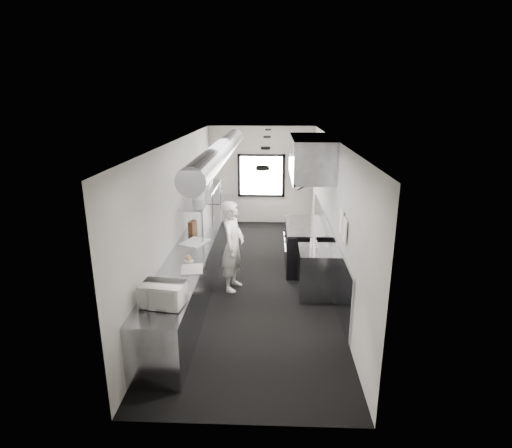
# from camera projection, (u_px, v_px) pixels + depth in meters

# --- Properties ---
(floor) EXTENTS (3.00, 8.00, 0.01)m
(floor) POSITION_uv_depth(u_px,v_px,m) (256.00, 278.00, 8.52)
(floor) COLOR black
(floor) RESTS_ON ground
(ceiling) EXTENTS (3.00, 8.00, 0.01)m
(ceiling) POSITION_uv_depth(u_px,v_px,m) (256.00, 140.00, 7.69)
(ceiling) COLOR white
(ceiling) RESTS_ON wall_back
(wall_back) EXTENTS (3.00, 0.02, 2.80)m
(wall_back) POSITION_uv_depth(u_px,v_px,m) (261.00, 176.00, 11.93)
(wall_back) COLOR beige
(wall_back) RESTS_ON floor
(wall_front) EXTENTS (3.00, 0.02, 2.80)m
(wall_front) POSITION_uv_depth(u_px,v_px,m) (240.00, 315.00, 4.28)
(wall_front) COLOR beige
(wall_front) RESTS_ON floor
(wall_left) EXTENTS (0.02, 8.00, 2.80)m
(wall_left) POSITION_uv_depth(u_px,v_px,m) (180.00, 212.00, 8.16)
(wall_left) COLOR beige
(wall_left) RESTS_ON floor
(wall_right) EXTENTS (0.02, 8.00, 2.80)m
(wall_right) POSITION_uv_depth(u_px,v_px,m) (333.00, 213.00, 8.05)
(wall_right) COLOR beige
(wall_right) RESTS_ON floor
(wall_cladding) EXTENTS (0.03, 5.50, 1.10)m
(wall_cladding) POSITION_uv_depth(u_px,v_px,m) (327.00, 249.00, 8.59)
(wall_cladding) COLOR gray
(wall_cladding) RESTS_ON wall_right
(hvac_duct) EXTENTS (0.40, 6.40, 0.40)m
(hvac_duct) POSITION_uv_depth(u_px,v_px,m) (221.00, 151.00, 8.18)
(hvac_duct) COLOR #9A9BA3
(hvac_duct) RESTS_ON ceiling
(service_window) EXTENTS (1.36, 0.05, 1.25)m
(service_window) POSITION_uv_depth(u_px,v_px,m) (261.00, 176.00, 11.89)
(service_window) COLOR white
(service_window) RESTS_ON wall_back
(exhaust_hood) EXTENTS (0.81, 2.20, 0.88)m
(exhaust_hood) POSITION_uv_depth(u_px,v_px,m) (311.00, 157.00, 8.44)
(exhaust_hood) COLOR gray
(exhaust_hood) RESTS_ON ceiling
(prep_counter) EXTENTS (0.70, 6.00, 0.90)m
(prep_counter) POSITION_uv_depth(u_px,v_px,m) (195.00, 266.00, 7.95)
(prep_counter) COLOR gray
(prep_counter) RESTS_ON floor
(pass_shelf) EXTENTS (0.45, 3.00, 0.68)m
(pass_shelf) POSITION_uv_depth(u_px,v_px,m) (203.00, 194.00, 9.07)
(pass_shelf) COLOR gray
(pass_shelf) RESTS_ON prep_counter
(range) EXTENTS (0.88, 1.60, 0.94)m
(range) POSITION_uv_depth(u_px,v_px,m) (305.00, 245.00, 9.01)
(range) COLOR black
(range) RESTS_ON floor
(bottle_station) EXTENTS (0.65, 0.80, 0.90)m
(bottle_station) POSITION_uv_depth(u_px,v_px,m) (316.00, 272.00, 7.67)
(bottle_station) COLOR gray
(bottle_station) RESTS_ON floor
(far_work_table) EXTENTS (0.70, 1.20, 0.90)m
(far_work_table) POSITION_uv_depth(u_px,v_px,m) (219.00, 214.00, 11.48)
(far_work_table) COLOR gray
(far_work_table) RESTS_ON floor
(notice_sheet_a) EXTENTS (0.02, 0.28, 0.38)m
(notice_sheet_a) POSITION_uv_depth(u_px,v_px,m) (341.00, 221.00, 6.85)
(notice_sheet_a) COLOR white
(notice_sheet_a) RESTS_ON wall_right
(notice_sheet_b) EXTENTS (0.02, 0.28, 0.38)m
(notice_sheet_b) POSITION_uv_depth(u_px,v_px,m) (345.00, 230.00, 6.53)
(notice_sheet_b) COLOR white
(notice_sheet_b) RESTS_ON wall_right
(line_cook) EXTENTS (0.55, 0.72, 1.74)m
(line_cook) POSITION_uv_depth(u_px,v_px,m) (233.00, 246.00, 7.81)
(line_cook) COLOR silver
(line_cook) RESTS_ON floor
(microwave) EXTENTS (0.57, 0.47, 0.31)m
(microwave) POSITION_uv_depth(u_px,v_px,m) (163.00, 294.00, 5.49)
(microwave) COLOR white
(microwave) RESTS_ON prep_counter
(deli_tub_a) EXTENTS (0.16, 0.16, 0.10)m
(deli_tub_a) POSITION_uv_depth(u_px,v_px,m) (154.00, 294.00, 5.75)
(deli_tub_a) COLOR #A8B0A2
(deli_tub_a) RESTS_ON prep_counter
(deli_tub_b) EXTENTS (0.15, 0.15, 0.09)m
(deli_tub_b) POSITION_uv_depth(u_px,v_px,m) (165.00, 280.00, 6.18)
(deli_tub_b) COLOR #A8B0A2
(deli_tub_b) RESTS_ON prep_counter
(newspaper) EXTENTS (0.41, 0.48, 0.01)m
(newspaper) POSITION_uv_depth(u_px,v_px,m) (192.00, 269.00, 6.67)
(newspaper) COLOR white
(newspaper) RESTS_ON prep_counter
(small_plate) EXTENTS (0.17, 0.17, 0.01)m
(small_plate) POSITION_uv_depth(u_px,v_px,m) (189.00, 261.00, 7.00)
(small_plate) COLOR silver
(small_plate) RESTS_ON prep_counter
(pastry) EXTENTS (0.10, 0.10, 0.10)m
(pastry) POSITION_uv_depth(u_px,v_px,m) (189.00, 258.00, 6.99)
(pastry) COLOR tan
(pastry) RESTS_ON small_plate
(cutting_board) EXTENTS (0.57, 0.64, 0.02)m
(cutting_board) POSITION_uv_depth(u_px,v_px,m) (195.00, 242.00, 7.91)
(cutting_board) COLOR silver
(cutting_board) RESTS_ON prep_counter
(knife_block) EXTENTS (0.16, 0.25, 0.25)m
(knife_block) POSITION_uv_depth(u_px,v_px,m) (193.00, 227.00, 8.46)
(knife_block) COLOR brown
(knife_block) RESTS_ON prep_counter
(plate_stack_a) EXTENTS (0.28, 0.28, 0.29)m
(plate_stack_a) POSITION_uv_depth(u_px,v_px,m) (198.00, 192.00, 8.42)
(plate_stack_a) COLOR silver
(plate_stack_a) RESTS_ON pass_shelf
(plate_stack_b) EXTENTS (0.29, 0.29, 0.29)m
(plate_stack_b) POSITION_uv_depth(u_px,v_px,m) (199.00, 190.00, 8.64)
(plate_stack_b) COLOR silver
(plate_stack_b) RESTS_ON pass_shelf
(plate_stack_c) EXTENTS (0.31, 0.31, 0.36)m
(plate_stack_c) POSITION_uv_depth(u_px,v_px,m) (205.00, 181.00, 9.32)
(plate_stack_c) COLOR silver
(plate_stack_c) RESTS_ON pass_shelf
(plate_stack_d) EXTENTS (0.28, 0.28, 0.38)m
(plate_stack_d) POSITION_uv_depth(u_px,v_px,m) (207.00, 177.00, 9.76)
(plate_stack_d) COLOR silver
(plate_stack_d) RESTS_ON pass_shelf
(squeeze_bottle_a) EXTENTS (0.06, 0.06, 0.17)m
(squeeze_bottle_a) POSITION_uv_depth(u_px,v_px,m) (316.00, 252.00, 7.21)
(squeeze_bottle_a) COLOR silver
(squeeze_bottle_a) RESTS_ON bottle_station
(squeeze_bottle_b) EXTENTS (0.06, 0.06, 0.18)m
(squeeze_bottle_b) POSITION_uv_depth(u_px,v_px,m) (315.00, 249.00, 7.33)
(squeeze_bottle_b) COLOR silver
(squeeze_bottle_b) RESTS_ON bottle_station
(squeeze_bottle_c) EXTENTS (0.08, 0.08, 0.18)m
(squeeze_bottle_c) POSITION_uv_depth(u_px,v_px,m) (315.00, 245.00, 7.50)
(squeeze_bottle_c) COLOR silver
(squeeze_bottle_c) RESTS_ON bottle_station
(squeeze_bottle_d) EXTENTS (0.07, 0.07, 0.18)m
(squeeze_bottle_d) POSITION_uv_depth(u_px,v_px,m) (312.00, 243.00, 7.64)
(squeeze_bottle_d) COLOR silver
(squeeze_bottle_d) RESTS_ON bottle_station
(squeeze_bottle_e) EXTENTS (0.06, 0.06, 0.16)m
(squeeze_bottle_e) POSITION_uv_depth(u_px,v_px,m) (315.00, 241.00, 7.76)
(squeeze_bottle_e) COLOR silver
(squeeze_bottle_e) RESTS_ON bottle_station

